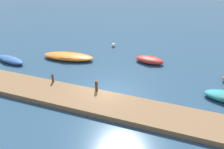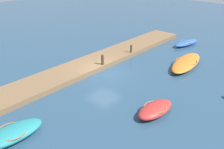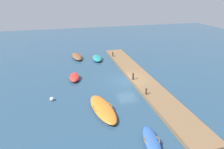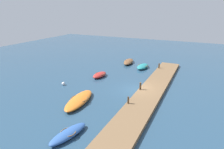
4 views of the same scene
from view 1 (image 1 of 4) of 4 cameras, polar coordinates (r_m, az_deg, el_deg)
The scene contains 8 objects.
ground_plane at distance 19.52m, azimuth -1.66°, elevation -4.34°, with size 84.00×84.00×0.00m, color navy.
dock_platform at distance 18.02m, azimuth -3.79°, elevation -6.85°, with size 26.79×2.98×0.41m, color brown.
dinghy_red at distance 24.43m, azimuth 9.21°, elevation 3.57°, with size 3.00×1.55×0.66m.
motorboat_orange at distance 25.34m, azimuth -10.63°, elevation 4.38°, with size 5.70×2.58×0.64m.
rowboat_blue at distance 26.52m, azimuth -23.69°, elevation 3.37°, with size 3.87×1.83×0.56m.
mooring_post_west at distance 20.58m, azimuth -14.35°, elevation -0.85°, with size 0.18×0.18×0.76m, color #47331E.
mooring_post_mid_west at distance 18.76m, azimuth -3.85°, elevation -2.79°, with size 0.23×0.23×0.91m, color #47331E.
marker_buoy at distance 28.11m, azimuth 0.33°, elevation 7.25°, with size 0.45×0.45×0.45m, color silver.
Camera 1 is at (5.99, -15.07, 10.86)m, focal length 37.32 mm.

